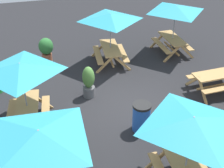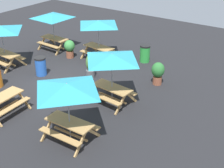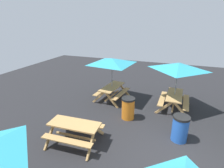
{
  "view_description": "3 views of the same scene",
  "coord_description": "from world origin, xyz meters",
  "px_view_note": "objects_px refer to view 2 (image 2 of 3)",
  "views": [
    {
      "loc": [
        -8.57,
        2.92,
        6.63
      ],
      "look_at": [
        0.23,
        0.54,
        0.9
      ],
      "focal_mm": 50.0,
      "sensor_mm": 36.0,
      "label": 1
    },
    {
      "loc": [
        10.11,
        -10.07,
        7.09
      ],
      "look_at": [
        3.34,
        -0.22,
        0.9
      ],
      "focal_mm": 50.0,
      "sensor_mm": 36.0,
      "label": 2
    },
    {
      "loc": [
        4.54,
        -0.45,
        4.16
      ],
      "look_at": [
        -3.69,
        -3.51,
        0.9
      ],
      "focal_mm": 28.0,
      "sensor_mm": 36.0,
      "label": 3
    }
  ],
  "objects_px": {
    "picnic_table_6": "(67,91)",
    "potted_plant_0": "(70,48)",
    "picnic_table_0": "(1,31)",
    "picnic_table_5": "(98,26)",
    "trash_bin_blue": "(41,66)",
    "trash_bin_green": "(145,53)",
    "potted_plant_1": "(158,72)",
    "picnic_table_4": "(53,18)",
    "potted_plant_2": "(90,66)",
    "picnic_table_2": "(112,61)",
    "picnic_table_3": "(3,101)"
  },
  "relations": [
    {
      "from": "picnic_table_4",
      "to": "potted_plant_0",
      "type": "distance_m",
      "value": 2.21
    },
    {
      "from": "picnic_table_0",
      "to": "trash_bin_green",
      "type": "height_order",
      "value": "picnic_table_0"
    },
    {
      "from": "picnic_table_4",
      "to": "picnic_table_6",
      "type": "bearing_deg",
      "value": -40.44
    },
    {
      "from": "picnic_table_2",
      "to": "picnic_table_5",
      "type": "distance_m",
      "value": 5.03
    },
    {
      "from": "trash_bin_blue",
      "to": "potted_plant_0",
      "type": "height_order",
      "value": "potted_plant_0"
    },
    {
      "from": "picnic_table_4",
      "to": "potted_plant_0",
      "type": "bearing_deg",
      "value": -13.67
    },
    {
      "from": "trash_bin_green",
      "to": "potted_plant_2",
      "type": "relative_size",
      "value": 0.79
    },
    {
      "from": "trash_bin_green",
      "to": "potted_plant_0",
      "type": "distance_m",
      "value": 4.39
    },
    {
      "from": "picnic_table_2",
      "to": "picnic_table_3",
      "type": "height_order",
      "value": "picnic_table_2"
    },
    {
      "from": "trash_bin_green",
      "to": "potted_plant_1",
      "type": "bearing_deg",
      "value": -48.23
    },
    {
      "from": "trash_bin_blue",
      "to": "potted_plant_2",
      "type": "xyz_separation_m",
      "value": [
        2.3,
        1.23,
        0.13
      ]
    },
    {
      "from": "picnic_table_5",
      "to": "trash_bin_blue",
      "type": "height_order",
      "value": "picnic_table_5"
    },
    {
      "from": "picnic_table_3",
      "to": "picnic_table_5",
      "type": "bearing_deg",
      "value": -1.17
    },
    {
      "from": "picnic_table_3",
      "to": "picnic_table_4",
      "type": "bearing_deg",
      "value": 24.28
    },
    {
      "from": "picnic_table_6",
      "to": "picnic_table_0",
      "type": "bearing_deg",
      "value": 156.44
    },
    {
      "from": "picnic_table_0",
      "to": "picnic_table_5",
      "type": "distance_m",
      "value": 5.22
    },
    {
      "from": "picnic_table_5",
      "to": "potted_plant_0",
      "type": "xyz_separation_m",
      "value": [
        -1.53,
        -0.81,
        -1.38
      ]
    },
    {
      "from": "picnic_table_4",
      "to": "potted_plant_1",
      "type": "distance_m",
      "value": 7.62
    },
    {
      "from": "picnic_table_2",
      "to": "picnic_table_5",
      "type": "bearing_deg",
      "value": 138.34
    },
    {
      "from": "potted_plant_0",
      "to": "trash_bin_blue",
      "type": "bearing_deg",
      "value": -82.57
    },
    {
      "from": "picnic_table_0",
      "to": "picnic_table_4",
      "type": "height_order",
      "value": "same"
    },
    {
      "from": "picnic_table_5",
      "to": "trash_bin_blue",
      "type": "distance_m",
      "value": 3.95
    },
    {
      "from": "picnic_table_5",
      "to": "trash_bin_green",
      "type": "relative_size",
      "value": 2.38
    },
    {
      "from": "picnic_table_0",
      "to": "picnic_table_2",
      "type": "bearing_deg",
      "value": 2.81
    },
    {
      "from": "picnic_table_6",
      "to": "potted_plant_2",
      "type": "height_order",
      "value": "picnic_table_6"
    },
    {
      "from": "trash_bin_blue",
      "to": "potted_plant_2",
      "type": "relative_size",
      "value": 0.79
    },
    {
      "from": "picnic_table_5",
      "to": "picnic_table_0",
      "type": "bearing_deg",
      "value": -128.7
    },
    {
      "from": "trash_bin_blue",
      "to": "potted_plant_1",
      "type": "bearing_deg",
      "value": 24.43
    },
    {
      "from": "trash_bin_green",
      "to": "trash_bin_blue",
      "type": "bearing_deg",
      "value": -127.9
    },
    {
      "from": "trash_bin_blue",
      "to": "potted_plant_2",
      "type": "height_order",
      "value": "potted_plant_2"
    },
    {
      "from": "picnic_table_2",
      "to": "picnic_table_6",
      "type": "distance_m",
      "value": 3.06
    },
    {
      "from": "picnic_table_3",
      "to": "picnic_table_6",
      "type": "bearing_deg",
      "value": -89.23
    },
    {
      "from": "trash_bin_green",
      "to": "potted_plant_2",
      "type": "distance_m",
      "value": 3.62
    },
    {
      "from": "picnic_table_0",
      "to": "picnic_table_5",
      "type": "relative_size",
      "value": 1.0
    },
    {
      "from": "picnic_table_4",
      "to": "potted_plant_0",
      "type": "xyz_separation_m",
      "value": [
        1.65,
        -0.48,
        -1.38
      ]
    },
    {
      "from": "trash_bin_green",
      "to": "picnic_table_2",
      "type": "bearing_deg",
      "value": -77.77
    },
    {
      "from": "picnic_table_6",
      "to": "picnic_table_5",
      "type": "bearing_deg",
      "value": 117.33
    },
    {
      "from": "trash_bin_green",
      "to": "potted_plant_1",
      "type": "distance_m",
      "value": 2.84
    },
    {
      "from": "picnic_table_2",
      "to": "potted_plant_2",
      "type": "height_order",
      "value": "picnic_table_2"
    },
    {
      "from": "picnic_table_6",
      "to": "potted_plant_2",
      "type": "relative_size",
      "value": 1.87
    },
    {
      "from": "potted_plant_1",
      "to": "picnic_table_0",
      "type": "bearing_deg",
      "value": -160.71
    },
    {
      "from": "picnic_table_2",
      "to": "trash_bin_green",
      "type": "xyz_separation_m",
      "value": [
        -1.04,
        4.82,
        -1.49
      ]
    },
    {
      "from": "picnic_table_0",
      "to": "potted_plant_0",
      "type": "relative_size",
      "value": 2.2
    },
    {
      "from": "picnic_table_0",
      "to": "picnic_table_2",
      "type": "xyz_separation_m",
      "value": [
        7.08,
        0.07,
        0.0
      ]
    },
    {
      "from": "picnic_table_0",
      "to": "trash_bin_blue",
      "type": "relative_size",
      "value": 2.38
    },
    {
      "from": "potted_plant_1",
      "to": "potted_plant_2",
      "type": "height_order",
      "value": "potted_plant_2"
    },
    {
      "from": "picnic_table_6",
      "to": "potted_plant_0",
      "type": "relative_size",
      "value": 2.2
    },
    {
      "from": "picnic_table_0",
      "to": "picnic_table_4",
      "type": "distance_m",
      "value": 3.43
    },
    {
      "from": "picnic_table_0",
      "to": "picnic_table_4",
      "type": "xyz_separation_m",
      "value": [
        0.45,
        3.4,
        0.0
      ]
    },
    {
      "from": "picnic_table_0",
      "to": "picnic_table_6",
      "type": "distance_m",
      "value": 7.91
    }
  ]
}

